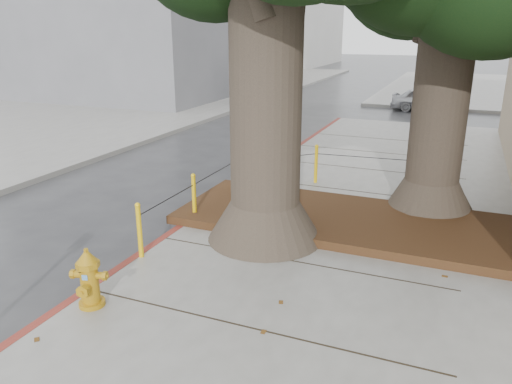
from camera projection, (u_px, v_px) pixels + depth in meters
ground at (211, 328)px, 6.53m from camera, size 140.00×140.00×0.00m
sidewalk_opposite at (19, 122)px, 20.37m from camera, size 14.00×60.00×0.15m
curb_red at (178, 231)px, 9.43m from camera, size 0.14×26.00×0.16m
planter_bed at (346, 220)px, 9.55m from camera, size 6.40×2.60×0.16m
bollard_ring at (269, 182)px, 10.47m from camera, size 3.79×5.39×0.95m
fire_hydrant at (89, 278)px, 6.66m from camera, size 0.45×0.43×0.84m
car_silver at (427, 100)px, 23.12m from camera, size 3.21×1.30×1.09m
car_dark at (257, 92)px, 25.67m from camera, size 1.82×4.06×1.15m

